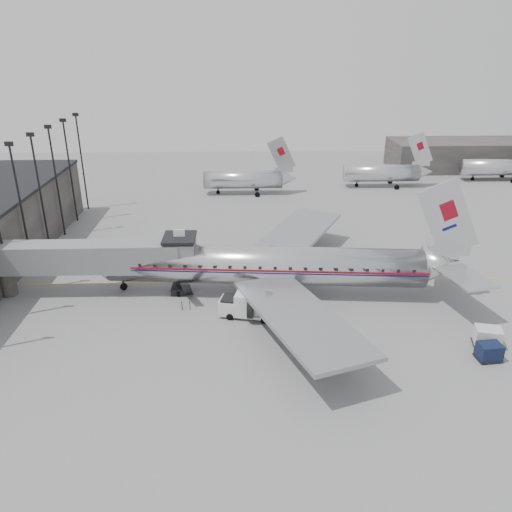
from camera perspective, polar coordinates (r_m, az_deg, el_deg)
The scene contains 13 objects.
ground at distance 51.72m, azimuth 1.18°, elevation -5.79°, with size 160.00×160.00×0.00m, color slate.
hangar at distance 117.51m, azimuth 22.42°, elevation 10.65°, with size 30.00×12.00×6.00m, color #33302E.
apron_line at distance 57.24m, azimuth 3.87°, elevation -2.82°, with size 0.15×60.00×0.01m, color gold.
jet_bridge at distance 54.95m, azimuth -16.62°, elevation -0.16°, with size 21.00×6.20×7.10m.
floodlight_masts at distance 65.46m, azimuth -24.38°, elevation 6.34°, with size 0.90×42.25×15.25m.
distant_aircraft_near at distance 89.99m, azimuth -1.37°, elevation 8.81°, with size 16.39×3.20×10.26m.
distant_aircraft_mid at distance 97.60m, azimuth 14.26°, elevation 9.26°, with size 16.39×3.20×10.26m.
distant_aircraft_far at distance 110.15m, azimuth 25.95°, elevation 9.19°, with size 16.39×3.20×10.26m.
airliner at distance 52.89m, azimuth 1.94°, elevation -1.09°, with size 41.70×38.51×13.19m.
service_van at distance 49.27m, azimuth -0.89°, elevation -5.57°, with size 5.80×3.26×2.58m.
baggage_cart_navy at distance 47.62m, azimuth 25.10°, elevation -9.85°, with size 2.13×1.70×1.57m.
baggage_cart_white at distance 49.47m, azimuth 24.94°, elevation -8.37°, with size 2.65×2.25×1.81m.
ramp_worker at distance 53.96m, azimuth 0.29°, elevation -3.51°, with size 0.59×0.39×1.62m, color #B0CC18.
Camera 1 is at (-2.55, -45.17, 25.04)m, focal length 35.00 mm.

